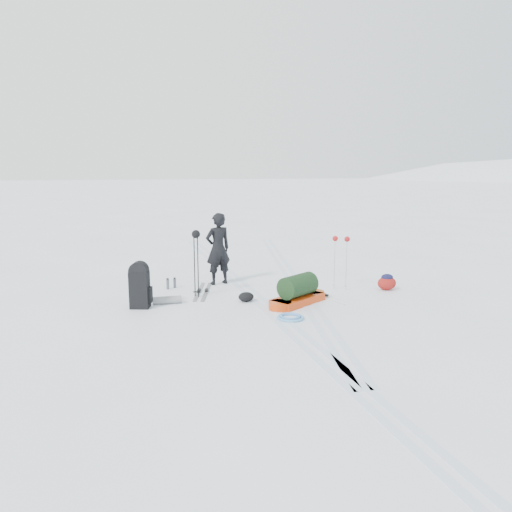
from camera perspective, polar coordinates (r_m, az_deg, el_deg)
The scene contains 14 objects.
ground at distance 11.34m, azimuth 0.06°, elevation -4.90°, with size 200.00×200.00×0.00m, color white.
snow_hill_backdrop at distance 135.59m, azimuth 20.14°, elevation -22.46°, with size 359.50×192.00×162.45m.
ski_tracks at distance 12.30m, azimuth 1.97°, elevation -3.67°, with size 3.38×17.97×0.01m.
skier at distance 12.60m, azimuth -4.37°, elevation 0.83°, with size 0.66×0.43×1.82m, color black.
pulk_sled at distance 10.93m, azimuth 4.79°, elevation -4.19°, with size 1.65×1.38×0.65m.
expedition_rucksack at distance 10.82m, azimuth -12.77°, elevation -3.40°, with size 1.11×0.47×1.00m.
ski_poles_black at distance 11.32m, azimuth -6.87°, elevation 1.56°, with size 0.20×0.19×1.55m.
ski_poles_silver at distance 12.12m, azimuth 9.68°, elevation 1.25°, with size 0.37×0.29×1.31m.
touring_skis_grey at distance 12.01m, azimuth -6.11°, elevation -4.03°, with size 0.65×1.78×0.06m.
touring_skis_white at distance 11.59m, azimuth 7.63°, elevation -4.59°, with size 0.81×1.55×0.06m.
rope_coil at distance 9.93m, azimuth 3.96°, elevation -6.97°, with size 0.68×0.68×0.06m.
small_daypack at distance 12.50m, azimuth 14.73°, elevation -2.91°, with size 0.50×0.40×0.39m.
thermos_pair at distance 12.42m, azimuth -9.68°, elevation -3.10°, with size 0.26×0.19×0.27m.
stuff_sack at distance 11.08m, azimuth -1.14°, elevation -4.69°, with size 0.40×0.34×0.22m.
Camera 1 is at (-2.37, -10.69, 2.97)m, focal length 35.00 mm.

